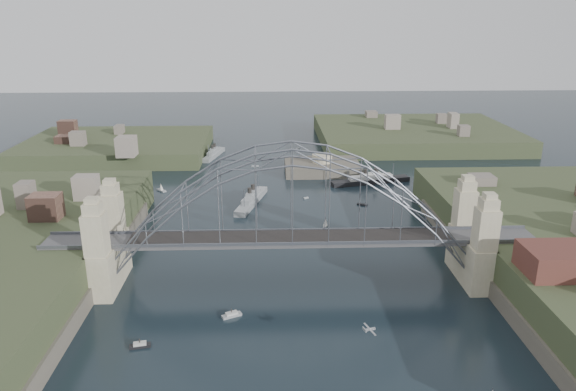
{
  "coord_description": "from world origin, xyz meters",
  "views": [
    {
      "loc": [
        -3.66,
        -85.89,
        44.7
      ],
      "look_at": [
        0.0,
        18.0,
        10.0
      ],
      "focal_mm": 33.83,
      "sensor_mm": 36.0,
      "label": 1
    }
  ],
  "objects_px": {
    "fort_island": "(322,173)",
    "ocean_liner": "(370,180)",
    "naval_cruiser_far": "(214,154)",
    "naval_cruiser_near": "(252,200)",
    "bridge": "(292,216)"
  },
  "relations": [
    {
      "from": "fort_island",
      "to": "ocean_liner",
      "type": "bearing_deg",
      "value": -43.88
    },
    {
      "from": "naval_cruiser_far",
      "to": "ocean_liner",
      "type": "bearing_deg",
      "value": -34.08
    },
    {
      "from": "naval_cruiser_near",
      "to": "naval_cruiser_far",
      "type": "bearing_deg",
      "value": 106.22
    },
    {
      "from": "ocean_liner",
      "to": "bridge",
      "type": "bearing_deg",
      "value": -112.85
    },
    {
      "from": "fort_island",
      "to": "naval_cruiser_near",
      "type": "height_order",
      "value": "naval_cruiser_near"
    },
    {
      "from": "fort_island",
      "to": "naval_cruiser_far",
      "type": "distance_m",
      "value": 39.31
    },
    {
      "from": "bridge",
      "to": "naval_cruiser_near",
      "type": "xyz_separation_m",
      "value": [
        -8.25,
        41.9,
        -11.37
      ]
    },
    {
      "from": "bridge",
      "to": "fort_island",
      "type": "bearing_deg",
      "value": 80.27
    },
    {
      "from": "fort_island",
      "to": "naval_cruiser_near",
      "type": "xyz_separation_m",
      "value": [
        -20.25,
        -28.1,
        1.29
      ]
    },
    {
      "from": "naval_cruiser_far",
      "to": "ocean_liner",
      "type": "height_order",
      "value": "naval_cruiser_far"
    },
    {
      "from": "naval_cruiser_far",
      "to": "ocean_liner",
      "type": "relative_size",
      "value": 0.74
    },
    {
      "from": "naval_cruiser_near",
      "to": "naval_cruiser_far",
      "type": "relative_size",
      "value": 1.2
    },
    {
      "from": "fort_island",
      "to": "naval_cruiser_near",
      "type": "relative_size",
      "value": 1.08
    },
    {
      "from": "fort_island",
      "to": "naval_cruiser_near",
      "type": "bearing_deg",
      "value": -125.78
    },
    {
      "from": "bridge",
      "to": "naval_cruiser_near",
      "type": "bearing_deg",
      "value": 101.14
    }
  ]
}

